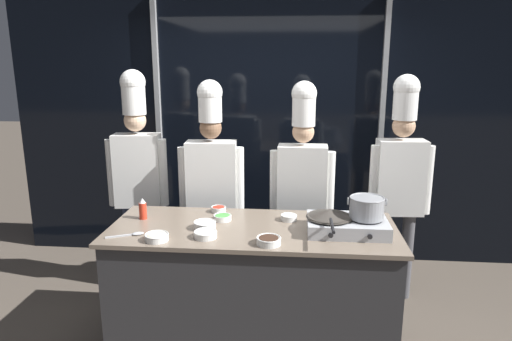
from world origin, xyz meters
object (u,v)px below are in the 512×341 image
at_px(prep_bowl_chicken, 157,237).
at_px(chef_sous, 212,176).
at_px(prep_bowl_rice, 205,225).
at_px(prep_bowl_soy_glaze, 269,240).
at_px(chef_line, 302,178).
at_px(prep_bowl_bean_sprouts, 205,234).
at_px(frying_pan, 329,214).
at_px(chef_head, 138,165).
at_px(chef_pastry, 400,173).
at_px(prep_bowl_chili_flakes, 219,209).
at_px(prep_bowl_scallions, 222,217).
at_px(serving_spoon_slotted, 133,234).
at_px(portable_stove, 347,225).
at_px(stock_pot, 367,207).
at_px(prep_bowl_garlic, 289,217).
at_px(squeeze_bottle_chili, 143,209).

relative_size(prep_bowl_chicken, chef_sous, 0.08).
bearing_deg(prep_bowl_rice, prep_bowl_soy_glaze, -27.66).
bearing_deg(chef_line, chef_sous, 3.51).
bearing_deg(prep_bowl_bean_sprouts, chef_sous, 97.78).
xyz_separation_m(frying_pan, chef_head, (-1.61, 0.82, 0.12)).
xyz_separation_m(prep_bowl_bean_sprouts, chef_sous, (-0.13, 0.92, 0.16)).
relative_size(chef_sous, chef_pastry, 0.98).
bearing_deg(chef_sous, prep_bowl_chili_flakes, 103.42).
distance_m(prep_bowl_rice, chef_pastry, 1.73).
xyz_separation_m(prep_bowl_scallions, serving_spoon_slotted, (-0.55, -0.35, -0.02)).
relative_size(portable_stove, chef_head, 0.27).
height_order(prep_bowl_soy_glaze, chef_pastry, chef_pastry).
relative_size(prep_bowl_rice, prep_bowl_bean_sprouts, 1.00).
height_order(frying_pan, serving_spoon_slotted, frying_pan).
distance_m(stock_pot, chef_head, 2.03).
bearing_deg(chef_pastry, chef_sous, 0.47).
relative_size(serving_spoon_slotted, chef_pastry, 0.12).
xyz_separation_m(serving_spoon_slotted, chef_line, (1.13, 0.95, 0.17)).
distance_m(prep_bowl_bean_sprouts, prep_bowl_chicken, 0.32).
xyz_separation_m(prep_bowl_rice, prep_bowl_scallions, (0.10, 0.18, -0.01)).
relative_size(prep_bowl_rice, chef_line, 0.08).
bearing_deg(stock_pot, chef_sous, 148.50).
distance_m(portable_stove, prep_bowl_chicken, 1.28).
xyz_separation_m(prep_bowl_soy_glaze, prep_bowl_garlic, (0.12, 0.46, -0.00)).
relative_size(prep_bowl_chili_flakes, chef_pastry, 0.06).
distance_m(stock_pot, prep_bowl_chicken, 1.40).
relative_size(prep_bowl_garlic, chef_sous, 0.06).
xyz_separation_m(prep_bowl_rice, chef_line, (0.68, 0.78, 0.14)).
relative_size(prep_bowl_chili_flakes, prep_bowl_chicken, 0.74).
distance_m(prep_bowl_soy_glaze, prep_bowl_bean_sprouts, 0.43).
height_order(frying_pan, stock_pot, stock_pot).
height_order(squeeze_bottle_chili, chef_head, chef_head).
distance_m(prep_bowl_soy_glaze, chef_sous, 1.15).
xyz_separation_m(prep_bowl_chicken, chef_head, (-0.49, 1.08, 0.22)).
bearing_deg(prep_bowl_scallions, chef_sous, 107.67).
height_order(portable_stove, frying_pan, frying_pan).
relative_size(frying_pan, prep_bowl_bean_sprouts, 3.55).
height_order(prep_bowl_rice, serving_spoon_slotted, prep_bowl_rice).
distance_m(chef_head, chef_pastry, 2.25).
distance_m(portable_stove, prep_bowl_chili_flakes, 1.00).
height_order(frying_pan, prep_bowl_garlic, frying_pan).
relative_size(prep_bowl_soy_glaze, chef_line, 0.08).
distance_m(portable_stove, stock_pot, 0.18).
bearing_deg(prep_bowl_rice, squeeze_bottle_chili, 161.96).
height_order(portable_stove, chef_line, chef_line).
xyz_separation_m(portable_stove, chef_sous, (-1.07, 0.73, 0.13)).
bearing_deg(chef_sous, frying_pan, 138.14).
xyz_separation_m(prep_bowl_bean_sprouts, prep_bowl_garlic, (0.54, 0.39, -0.00)).
bearing_deg(prep_bowl_garlic, portable_stove, -26.39).
bearing_deg(prep_bowl_scallions, squeeze_bottle_chili, -178.07).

